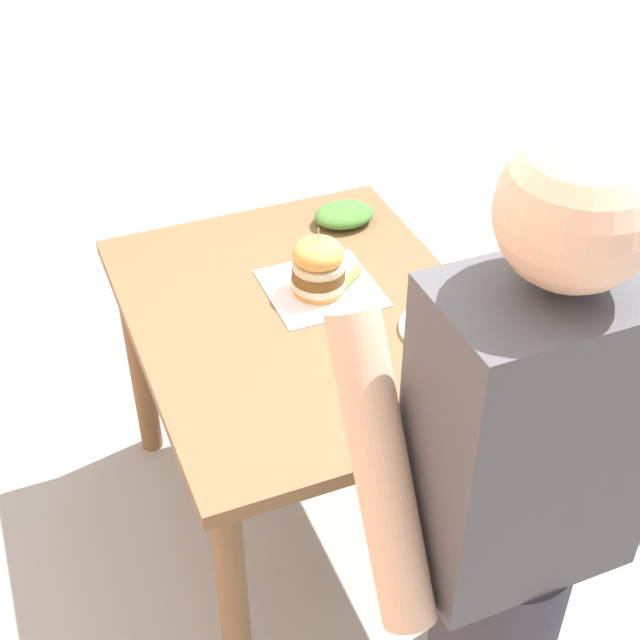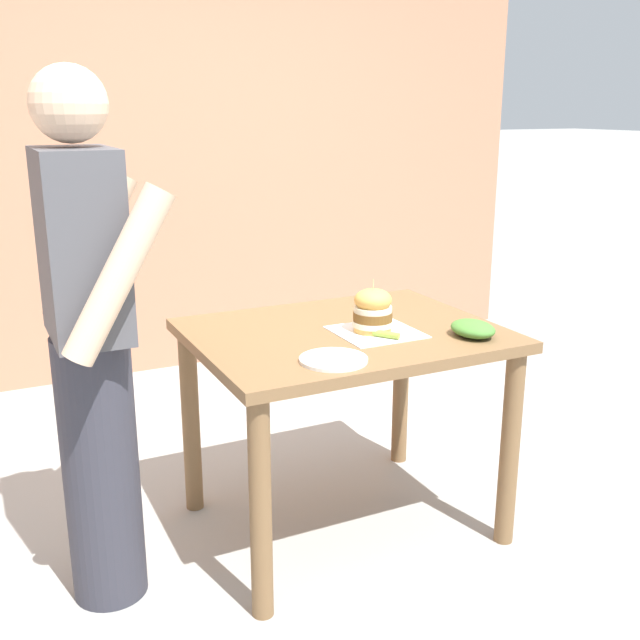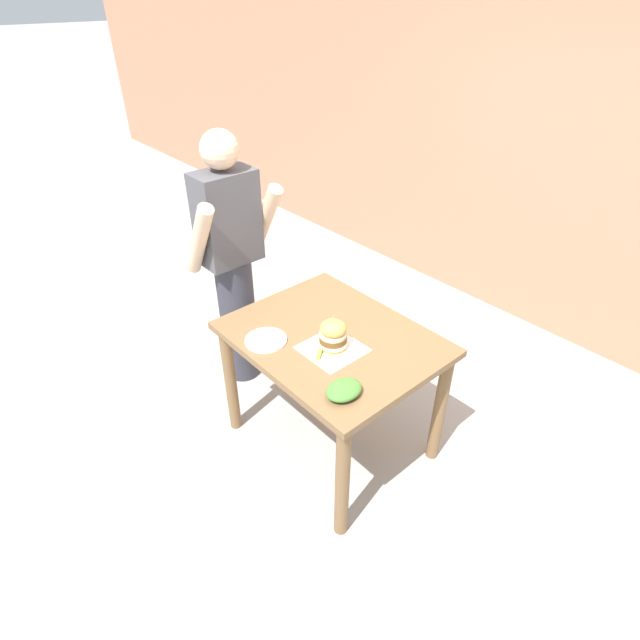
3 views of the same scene
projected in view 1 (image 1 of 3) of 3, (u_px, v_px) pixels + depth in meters
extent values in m
plane|color=#9E9E99|center=(308.00, 516.00, 2.76)|extent=(80.00, 80.00, 0.00)
cube|color=brown|center=(305.00, 320.00, 2.29)|extent=(0.86, 1.09, 0.04)
cylinder|color=brown|center=(357.00, 306.00, 3.00)|extent=(0.07, 0.07, 0.75)
cylinder|color=brown|center=(139.00, 359.00, 2.78)|extent=(0.07, 0.07, 0.75)
cylinder|color=brown|center=(510.00, 515.00, 2.29)|extent=(0.07, 0.07, 0.75)
cylinder|color=brown|center=(234.00, 609.00, 2.07)|extent=(0.07, 0.07, 0.75)
cube|color=white|center=(321.00, 288.00, 2.36)|extent=(0.29, 0.29, 0.00)
cylinder|color=gold|center=(319.00, 287.00, 2.35)|extent=(0.13, 0.13, 0.02)
cylinder|color=beige|center=(319.00, 281.00, 2.34)|extent=(0.15, 0.15, 0.02)
cylinder|color=brown|center=(318.00, 273.00, 2.32)|extent=(0.14, 0.14, 0.03)
cylinder|color=beige|center=(318.00, 264.00, 2.30)|extent=(0.14, 0.14, 0.02)
ellipsoid|color=gold|center=(318.00, 253.00, 2.28)|extent=(0.13, 0.13, 0.08)
cylinder|color=#D1B77F|center=(318.00, 237.00, 2.25)|extent=(0.00, 0.00, 0.05)
cylinder|color=#8EA83D|center=(350.00, 278.00, 2.38)|extent=(0.09, 0.08, 0.02)
cylinder|color=white|center=(443.00, 328.00, 2.22)|extent=(0.22, 0.22, 0.01)
cylinder|color=silver|center=(448.00, 324.00, 2.22)|extent=(0.04, 0.17, 0.01)
cylinder|color=silver|center=(438.00, 327.00, 2.21)|extent=(0.03, 0.17, 0.01)
ellipsoid|color=#477F33|center=(344.00, 215.00, 2.61)|extent=(0.18, 0.14, 0.06)
cube|color=#4C4C51|center=(532.00, 432.00, 1.39)|extent=(0.36, 0.22, 0.56)
sphere|color=beige|center=(578.00, 211.00, 1.15)|extent=(0.22, 0.22, 0.22)
cylinder|color=beige|center=(623.00, 395.00, 1.53)|extent=(0.09, 0.34, 0.50)
cylinder|color=beige|center=(382.00, 469.00, 1.40)|extent=(0.09, 0.34, 0.50)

